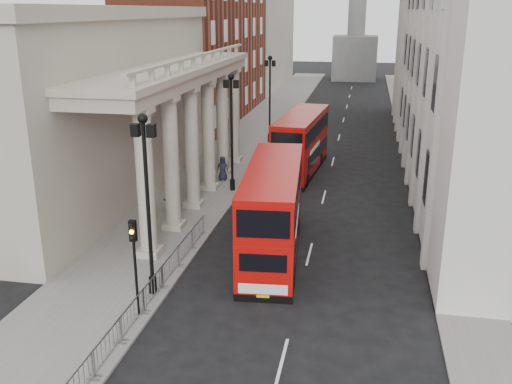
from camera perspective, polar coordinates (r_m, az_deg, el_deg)
ground at (r=23.75m, az=-12.34°, el=-14.61°), size 260.00×260.00×0.00m
sidewalk_west at (r=51.17m, az=-2.43°, el=3.62°), size 6.00×140.00×0.12m
sidewalk_east at (r=50.10m, az=16.29°, el=2.60°), size 3.00×140.00×0.12m
kerb at (r=50.59m, az=0.83°, el=3.48°), size 0.20×140.00×0.14m
portico_building at (r=41.48m, az=-16.70°, el=7.93°), size 9.00×28.00×12.00m
brick_building at (r=68.96m, az=-5.30°, el=16.40°), size 9.00×32.00×22.00m
west_building_far at (r=100.12m, az=-0.02°, el=16.30°), size 9.00×30.00×20.00m
east_building at (r=50.82m, az=20.28°, el=16.67°), size 8.00×55.00×25.00m
lamp_post_south at (r=25.25m, az=-10.82°, el=-0.18°), size 1.05×0.44×8.32m
lamp_post_mid at (r=40.08m, az=-2.45°, el=6.75°), size 1.05×0.44×8.32m
lamp_post_north at (r=55.56m, az=1.40°, el=9.85°), size 1.05×0.44×8.32m
traffic_light at (r=24.10m, az=-12.10°, el=-5.74°), size 0.28×0.33×4.30m
crowd_barriers at (r=25.30m, az=-11.21°, el=-10.63°), size 0.50×18.75×1.10m
bus_near at (r=30.09m, az=1.70°, el=-1.73°), size 3.63×11.34×4.81m
bus_far at (r=45.90m, az=4.54°, el=5.00°), size 3.50×11.08×4.71m
pedestrian_a at (r=34.77m, az=-10.92°, el=-2.11°), size 0.64×0.48×1.61m
pedestrian_b at (r=36.94m, az=-8.66°, el=-0.78°), size 1.00×0.96×1.63m
pedestrian_c at (r=43.42m, az=-3.35°, el=2.37°), size 0.96×0.67×1.86m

